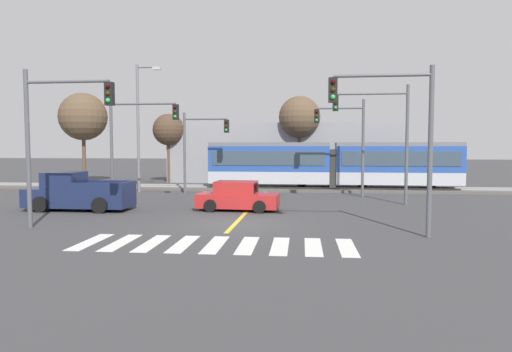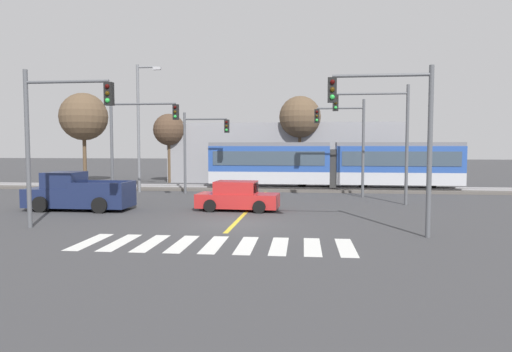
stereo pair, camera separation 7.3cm
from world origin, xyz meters
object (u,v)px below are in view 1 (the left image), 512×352
Objects in this scene: light_rail_tram at (332,163)px; bare_tree_west at (169,130)px; pickup_truck at (77,194)px; traffic_light_far_right at (347,134)px; traffic_light_far_left at (200,141)px; traffic_light_near_right at (396,124)px; street_lamp_west at (140,121)px; bare_tree_far_west at (83,117)px; sedan_crossing at (238,197)px; traffic_light_mid_right at (383,126)px; traffic_light_near_left at (55,125)px; traffic_light_mid_left at (134,132)px; bare_tree_east at (300,117)px.

light_rail_tram is 15.69m from bare_tree_west.
pickup_truck is 16.72m from traffic_light_far_right.
traffic_light_far_left is 17.72m from traffic_light_near_right.
light_rail_tram is 14.46m from street_lamp_west.
pickup_truck is 0.95× the size of traffic_light_far_left.
sedan_crossing is at bearing -43.34° from bare_tree_far_west.
traffic_light_far_left is at bearing 127.19° from traffic_light_near_right.
traffic_light_near_right reaches higher than light_rail_tram.
pickup_truck is 0.59× the size of street_lamp_west.
traffic_light_near_right is 28.09m from bare_tree_west.
traffic_light_near_right is at bearing -52.81° from traffic_light_far_left.
traffic_light_near_right is 21.04m from street_lamp_west.
traffic_light_mid_right is 21.71m from bare_tree_west.
light_rail_tram is at bearing 64.92° from sedan_crossing.
traffic_light_near_left is 18.00m from traffic_light_far_right.
traffic_light_mid_right is at bearing 1.06° from traffic_light_mid_left.
traffic_light_mid_left is at bearing -52.22° from bare_tree_far_west.
sedan_crossing is 0.67× the size of traffic_light_far_right.
light_rail_tram is 2.95× the size of traffic_light_mid_left.
bare_tree_far_west is at bearing -167.19° from bare_tree_west.
pickup_truck is 0.85× the size of traffic_light_far_right.
light_rail_tram is 2.89× the size of traffic_light_near_left.
sedan_crossing is 0.75× the size of traffic_light_far_left.
traffic_light_far_right is 18.20m from bare_tree_west.
traffic_light_near_left is at bearing -134.01° from traffic_light_far_right.
bare_tree_east reaches higher than traffic_light_far_right.
traffic_light_near_right is 0.99× the size of bare_tree_west.
bare_tree_west is at bearing 99.25° from traffic_light_mid_left.
traffic_light_far_left is at bearing -159.25° from light_rail_tram.
light_rail_tram is at bearing 42.01° from pickup_truck.
bare_tree_west is (7.29, 1.66, -1.14)m from bare_tree_far_west.
street_lamp_west is 1.13× the size of bare_tree_far_west.
bare_tree_far_west is 19.18m from bare_tree_east.
bare_tree_far_west is (-22.41, 8.45, 1.82)m from traffic_light_far_right.
light_rail_tram is 2.40× the size of bare_tree_east.
street_lamp_west is (-16.19, 5.06, 0.64)m from traffic_light_mid_right.
traffic_light_near_left is at bearing -111.78° from bare_tree_east.
traffic_light_mid_left is at bearing 92.15° from traffic_light_near_left.
traffic_light_mid_left is 9.06m from traffic_light_near_left.
traffic_light_far_left is 10.49m from bare_tree_west.
traffic_light_far_left is at bearing -5.41° from street_lamp_west.
pickup_truck is 0.85× the size of traffic_light_near_left.
bare_tree_far_west reaches higher than traffic_light_far_right.
pickup_truck is at bearing -174.12° from sedan_crossing.
street_lamp_west is 10.61m from bare_tree_far_west.
street_lamp_west is at bearing -167.32° from light_rail_tram.
traffic_light_mid_right is at bearing 33.30° from traffic_light_near_left.
traffic_light_mid_left is at bearing 145.78° from traffic_light_near_right.
traffic_light_mid_right is at bearing -21.59° from traffic_light_far_left.
traffic_light_mid_left reaches higher than light_rail_tram.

